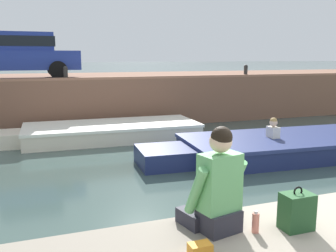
{
  "coord_description": "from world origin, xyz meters",
  "views": [
    {
      "loc": [
        -2.85,
        -3.22,
        2.38
      ],
      "look_at": [
        -0.52,
        3.16,
        1.13
      ],
      "focal_mm": 40.0,
      "sensor_mm": 36.0,
      "label": 1
    }
  ],
  "objects_px": {
    "car_left_inner_blue": "(20,54)",
    "mooring_bollard_east": "(246,70)",
    "boat_moored_central_cream": "(104,132)",
    "backpack_on_ledge": "(296,211)",
    "motorboat_passing": "(294,145)",
    "person_seated_left": "(216,190)",
    "bottle_drink": "(256,223)",
    "mooring_bollard_mid": "(66,72)"
  },
  "relations": [
    {
      "from": "motorboat_passing",
      "to": "bottle_drink",
      "type": "relative_size",
      "value": 36.26
    },
    {
      "from": "boat_moored_central_cream",
      "to": "person_seated_left",
      "type": "xyz_separation_m",
      "value": [
        -0.42,
        -7.88,
        0.97
      ]
    },
    {
      "from": "bottle_drink",
      "to": "car_left_inner_blue",
      "type": "bearing_deg",
      "value": 100.66
    },
    {
      "from": "car_left_inner_blue",
      "to": "boat_moored_central_cream",
      "type": "bearing_deg",
      "value": -54.75
    },
    {
      "from": "car_left_inner_blue",
      "to": "mooring_bollard_east",
      "type": "distance_m",
      "value": 8.16
    },
    {
      "from": "person_seated_left",
      "to": "backpack_on_ledge",
      "type": "height_order",
      "value": "person_seated_left"
    },
    {
      "from": "mooring_bollard_east",
      "to": "car_left_inner_blue",
      "type": "bearing_deg",
      "value": 170.13
    },
    {
      "from": "mooring_bollard_mid",
      "to": "person_seated_left",
      "type": "height_order",
      "value": "mooring_bollard_mid"
    },
    {
      "from": "car_left_inner_blue",
      "to": "mooring_bollard_mid",
      "type": "bearing_deg",
      "value": -45.63
    },
    {
      "from": "boat_moored_central_cream",
      "to": "backpack_on_ledge",
      "type": "relative_size",
      "value": 14.77
    },
    {
      "from": "motorboat_passing",
      "to": "person_seated_left",
      "type": "bearing_deg",
      "value": -134.98
    },
    {
      "from": "boat_moored_central_cream",
      "to": "motorboat_passing",
      "type": "distance_m",
      "value": 5.29
    },
    {
      "from": "backpack_on_ledge",
      "to": "mooring_bollard_east",
      "type": "bearing_deg",
      "value": 60.79
    },
    {
      "from": "mooring_bollard_mid",
      "to": "backpack_on_ledge",
      "type": "height_order",
      "value": "mooring_bollard_mid"
    },
    {
      "from": "boat_moored_central_cream",
      "to": "bottle_drink",
      "type": "distance_m",
      "value": 8.09
    },
    {
      "from": "motorboat_passing",
      "to": "mooring_bollard_east",
      "type": "distance_m",
      "value": 5.65
    },
    {
      "from": "boat_moored_central_cream",
      "to": "backpack_on_ledge",
      "type": "height_order",
      "value": "backpack_on_ledge"
    },
    {
      "from": "car_left_inner_blue",
      "to": "person_seated_left",
      "type": "bearing_deg",
      "value": -80.7
    },
    {
      "from": "car_left_inner_blue",
      "to": "mooring_bollard_east",
      "type": "bearing_deg",
      "value": -9.87
    },
    {
      "from": "motorboat_passing",
      "to": "car_left_inner_blue",
      "type": "relative_size",
      "value": 1.83
    },
    {
      "from": "motorboat_passing",
      "to": "person_seated_left",
      "type": "xyz_separation_m",
      "value": [
        -4.51,
        -4.51,
        0.96
      ]
    },
    {
      "from": "boat_moored_central_cream",
      "to": "mooring_bollard_mid",
      "type": "distance_m",
      "value": 2.57
    },
    {
      "from": "boat_moored_central_cream",
      "to": "car_left_inner_blue",
      "type": "bearing_deg",
      "value": 125.25
    },
    {
      "from": "mooring_bollard_east",
      "to": "person_seated_left",
      "type": "relative_size",
      "value": 0.46
    },
    {
      "from": "motorboat_passing",
      "to": "car_left_inner_blue",
      "type": "distance_m",
      "value": 9.35
    },
    {
      "from": "mooring_bollard_east",
      "to": "person_seated_left",
      "type": "height_order",
      "value": "mooring_bollard_east"
    },
    {
      "from": "mooring_bollard_east",
      "to": "bottle_drink",
      "type": "xyz_separation_m",
      "value": [
        -5.91,
        -9.82,
        -0.98
      ]
    },
    {
      "from": "person_seated_left",
      "to": "bottle_drink",
      "type": "bearing_deg",
      "value": -31.45
    },
    {
      "from": "mooring_bollard_mid",
      "to": "backpack_on_ledge",
      "type": "bearing_deg",
      "value": -83.46
    },
    {
      "from": "bottle_drink",
      "to": "backpack_on_ledge",
      "type": "bearing_deg",
      "value": -8.28
    },
    {
      "from": "car_left_inner_blue",
      "to": "person_seated_left",
      "type": "distance_m",
      "value": 11.25
    },
    {
      "from": "motorboat_passing",
      "to": "car_left_inner_blue",
      "type": "xyz_separation_m",
      "value": [
        -6.31,
        6.52,
        2.27
      ]
    },
    {
      "from": "motorboat_passing",
      "to": "mooring_bollard_mid",
      "type": "height_order",
      "value": "mooring_bollard_mid"
    },
    {
      "from": "boat_moored_central_cream",
      "to": "mooring_bollard_east",
      "type": "bearing_deg",
      "value": 16.88
    },
    {
      "from": "boat_moored_central_cream",
      "to": "motorboat_passing",
      "type": "xyz_separation_m",
      "value": [
        4.09,
        -3.36,
        0.01
      ]
    },
    {
      "from": "boat_moored_central_cream",
      "to": "mooring_bollard_east",
      "type": "relative_size",
      "value": 13.55
    },
    {
      "from": "car_left_inner_blue",
      "to": "mooring_bollard_east",
      "type": "xyz_separation_m",
      "value": [
        8.02,
        -1.39,
        -0.61
      ]
    },
    {
      "from": "motorboat_passing",
      "to": "boat_moored_central_cream",
      "type": "bearing_deg",
      "value": 140.55
    },
    {
      "from": "boat_moored_central_cream",
      "to": "motorboat_passing",
      "type": "height_order",
      "value": "motorboat_passing"
    },
    {
      "from": "motorboat_passing",
      "to": "mooring_bollard_east",
      "type": "xyz_separation_m",
      "value": [
        1.7,
        5.12,
        1.66
      ]
    },
    {
      "from": "mooring_bollard_east",
      "to": "backpack_on_ledge",
      "type": "relative_size",
      "value": 1.09
    },
    {
      "from": "boat_moored_central_cream",
      "to": "bottle_drink",
      "type": "bearing_deg",
      "value": -90.84
    }
  ]
}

